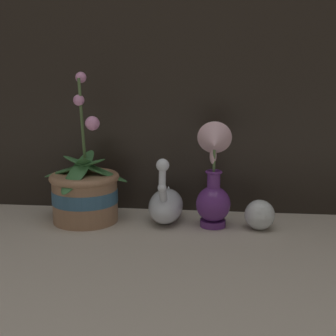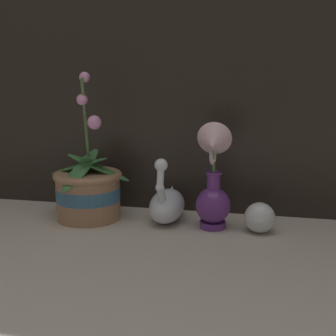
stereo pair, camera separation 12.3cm
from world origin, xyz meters
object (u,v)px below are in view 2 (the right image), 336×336
at_px(swan_figurine, 167,204).
at_px(blue_vase, 213,186).
at_px(orchid_potted_plant, 88,190).
at_px(glass_sphere, 260,218).

xyz_separation_m(swan_figurine, blue_vase, (0.13, -0.03, 0.06)).
height_order(orchid_potted_plant, glass_sphere, orchid_potted_plant).
distance_m(orchid_potted_plant, glass_sphere, 0.47).
distance_m(swan_figurine, blue_vase, 0.15).
xyz_separation_m(swan_figurine, glass_sphere, (0.25, -0.04, -0.01)).
bearing_deg(blue_vase, swan_figurine, 165.43).
height_order(blue_vase, glass_sphere, blue_vase).
relative_size(blue_vase, glass_sphere, 3.56).
bearing_deg(glass_sphere, orchid_potted_plant, 177.44).
xyz_separation_m(blue_vase, glass_sphere, (0.12, -0.01, -0.08)).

